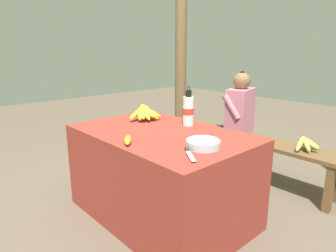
# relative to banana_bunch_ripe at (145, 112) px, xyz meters

# --- Properties ---
(ground_plane) EXTENTS (12.00, 12.00, 0.00)m
(ground_plane) POSITION_rel_banana_bunch_ripe_xyz_m (0.37, -0.14, -0.77)
(ground_plane) COLOR brown
(market_counter) EXTENTS (1.37, 0.89, 0.70)m
(market_counter) POSITION_rel_banana_bunch_ripe_xyz_m (0.37, -0.14, -0.42)
(market_counter) COLOR maroon
(market_counter) RESTS_ON ground_plane
(banana_bunch_ripe) EXTENTS (0.20, 0.31, 0.15)m
(banana_bunch_ripe) POSITION_rel_banana_bunch_ripe_xyz_m (0.00, 0.00, 0.00)
(banana_bunch_ripe) COLOR #4C381E
(banana_bunch_ripe) RESTS_ON market_counter
(serving_bowl) EXTENTS (0.22, 0.22, 0.05)m
(serving_bowl) POSITION_rel_banana_bunch_ripe_xyz_m (0.84, -0.19, -0.04)
(serving_bowl) COLOR silver
(serving_bowl) RESTS_ON market_counter
(water_bottle) EXTENTS (0.09, 0.09, 0.32)m
(water_bottle) POSITION_rel_banana_bunch_ripe_xyz_m (0.38, 0.15, 0.05)
(water_bottle) COLOR white
(water_bottle) RESTS_ON market_counter
(loose_banana_front) EXTENTS (0.18, 0.15, 0.04)m
(loose_banana_front) POSITION_rel_banana_bunch_ripe_xyz_m (0.44, -0.49, -0.05)
(loose_banana_front) COLOR gold
(loose_banana_front) RESTS_ON market_counter
(knife) EXTENTS (0.20, 0.15, 0.02)m
(knife) POSITION_rel_banana_bunch_ripe_xyz_m (0.86, -0.34, -0.06)
(knife) COLOR #BCBCC1
(knife) RESTS_ON market_counter
(wooden_bench) EXTENTS (1.78, 0.32, 0.44)m
(wooden_bench) POSITION_rel_banana_bunch_ripe_xyz_m (0.47, 1.02, -0.40)
(wooden_bench) COLOR brown
(wooden_bench) RESTS_ON ground_plane
(seated_vendor) EXTENTS (0.45, 0.42, 1.09)m
(seated_vendor) POSITION_rel_banana_bunch_ripe_xyz_m (0.26, 0.97, -0.14)
(seated_vendor) COLOR #232328
(seated_vendor) RESTS_ON ground_plane
(banana_bunch_green) EXTENTS (0.18, 0.31, 0.14)m
(banana_bunch_green) POSITION_rel_banana_bunch_ripe_xyz_m (0.99, 1.01, -0.27)
(banana_bunch_green) COLOR #4C381E
(banana_bunch_green) RESTS_ON wooden_bench
(support_post_near) EXTENTS (0.15, 0.15, 2.24)m
(support_post_near) POSITION_rel_banana_bunch_ripe_xyz_m (-0.79, 1.22, 0.35)
(support_post_near) COLOR brown
(support_post_near) RESTS_ON ground_plane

